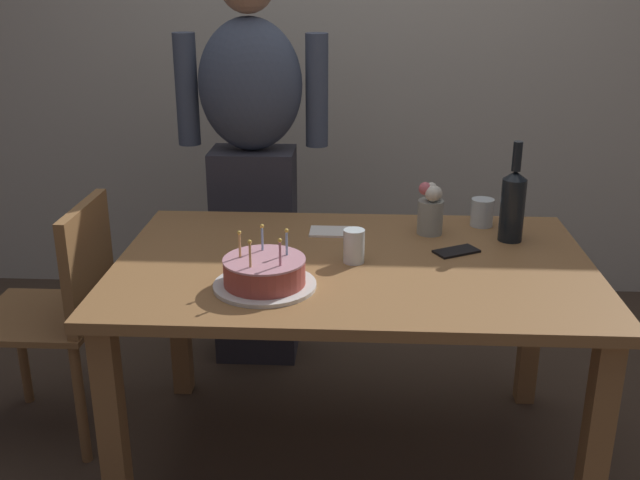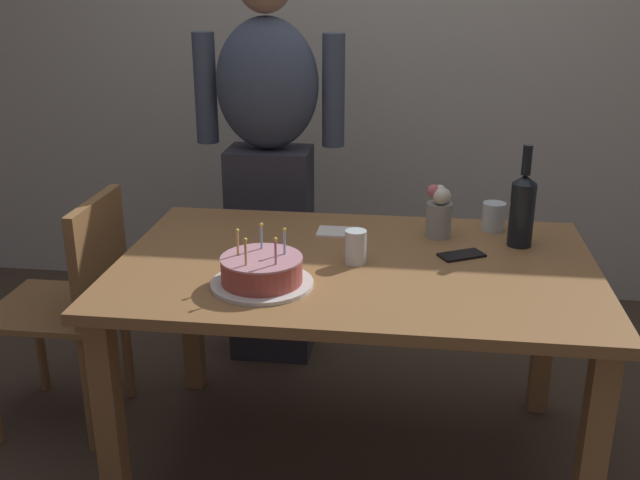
{
  "view_description": "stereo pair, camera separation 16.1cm",
  "coord_description": "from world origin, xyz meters",
  "px_view_note": "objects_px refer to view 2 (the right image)",
  "views": [
    {
      "loc": [
        0.01,
        -2.19,
        1.61
      ],
      "look_at": [
        -0.1,
        -0.09,
        0.84
      ],
      "focal_mm": 41.77,
      "sensor_mm": 36.0,
      "label": 1
    },
    {
      "loc": [
        0.17,
        -2.17,
        1.61
      ],
      "look_at": [
        -0.1,
        -0.09,
        0.84
      ],
      "focal_mm": 41.77,
      "sensor_mm": 36.0,
      "label": 2
    }
  ],
  "objects_px": {
    "flower_vase": "(439,211)",
    "person_man_bearded": "(269,160)",
    "water_glass_near": "(494,216)",
    "wine_bottle": "(522,208)",
    "cell_phone": "(462,255)",
    "dining_chair": "(77,295)",
    "birthday_cake": "(262,272)",
    "napkin_stack": "(338,232)",
    "water_glass_far": "(357,247)"
  },
  "relations": [
    {
      "from": "water_glass_far",
      "to": "person_man_bearded",
      "type": "height_order",
      "value": "person_man_bearded"
    },
    {
      "from": "water_glass_far",
      "to": "person_man_bearded",
      "type": "bearing_deg",
      "value": 119.51
    },
    {
      "from": "flower_vase",
      "to": "water_glass_far",
      "type": "bearing_deg",
      "value": -132.18
    },
    {
      "from": "dining_chair",
      "to": "birthday_cake",
      "type": "bearing_deg",
      "value": 65.83
    },
    {
      "from": "water_glass_far",
      "to": "cell_phone",
      "type": "distance_m",
      "value": 0.35
    },
    {
      "from": "birthday_cake",
      "to": "person_man_bearded",
      "type": "bearing_deg",
      "value": 99.76
    },
    {
      "from": "water_glass_near",
      "to": "water_glass_far",
      "type": "relative_size",
      "value": 0.92
    },
    {
      "from": "person_man_bearded",
      "to": "dining_chair",
      "type": "relative_size",
      "value": 1.9
    },
    {
      "from": "water_glass_far",
      "to": "flower_vase",
      "type": "height_order",
      "value": "flower_vase"
    },
    {
      "from": "water_glass_near",
      "to": "dining_chair",
      "type": "distance_m",
      "value": 1.5
    },
    {
      "from": "birthday_cake",
      "to": "person_man_bearded",
      "type": "height_order",
      "value": "person_man_bearded"
    },
    {
      "from": "wine_bottle",
      "to": "napkin_stack",
      "type": "relative_size",
      "value": 2.43
    },
    {
      "from": "wine_bottle",
      "to": "cell_phone",
      "type": "relative_size",
      "value": 2.37
    },
    {
      "from": "cell_phone",
      "to": "water_glass_near",
      "type": "bearing_deg",
      "value": 37.54
    },
    {
      "from": "cell_phone",
      "to": "dining_chair",
      "type": "xyz_separation_m",
      "value": [
        -1.34,
        0.02,
        -0.23
      ]
    },
    {
      "from": "water_glass_near",
      "to": "cell_phone",
      "type": "relative_size",
      "value": 0.69
    },
    {
      "from": "birthday_cake",
      "to": "napkin_stack",
      "type": "height_order",
      "value": "birthday_cake"
    },
    {
      "from": "flower_vase",
      "to": "dining_chair",
      "type": "bearing_deg",
      "value": -172.93
    },
    {
      "from": "flower_vase",
      "to": "person_man_bearded",
      "type": "relative_size",
      "value": 0.11
    },
    {
      "from": "birthday_cake",
      "to": "water_glass_far",
      "type": "distance_m",
      "value": 0.33
    },
    {
      "from": "water_glass_near",
      "to": "person_man_bearded",
      "type": "distance_m",
      "value": 0.95
    },
    {
      "from": "birthday_cake",
      "to": "flower_vase",
      "type": "relative_size",
      "value": 1.62
    },
    {
      "from": "water_glass_near",
      "to": "wine_bottle",
      "type": "relative_size",
      "value": 0.29
    },
    {
      "from": "person_man_bearded",
      "to": "dining_chair",
      "type": "xyz_separation_m",
      "value": [
        -0.58,
        -0.63,
        -0.36
      ]
    },
    {
      "from": "dining_chair",
      "to": "person_man_bearded",
      "type": "bearing_deg",
      "value": 137.04
    },
    {
      "from": "birthday_cake",
      "to": "napkin_stack",
      "type": "distance_m",
      "value": 0.51
    },
    {
      "from": "water_glass_near",
      "to": "flower_vase",
      "type": "xyz_separation_m",
      "value": [
        -0.19,
        -0.1,
        0.04
      ]
    },
    {
      "from": "birthday_cake",
      "to": "person_man_bearded",
      "type": "xyz_separation_m",
      "value": [
        -0.17,
        0.96,
        0.09
      ]
    },
    {
      "from": "water_glass_far",
      "to": "wine_bottle",
      "type": "bearing_deg",
      "value": 23.69
    },
    {
      "from": "water_glass_far",
      "to": "person_man_bearded",
      "type": "distance_m",
      "value": 0.87
    },
    {
      "from": "water_glass_far",
      "to": "cell_phone",
      "type": "bearing_deg",
      "value": 17.14
    },
    {
      "from": "water_glass_near",
      "to": "napkin_stack",
      "type": "height_order",
      "value": "water_glass_near"
    },
    {
      "from": "wine_bottle",
      "to": "water_glass_near",
      "type": "bearing_deg",
      "value": 116.14
    },
    {
      "from": "napkin_stack",
      "to": "dining_chair",
      "type": "bearing_deg",
      "value": -170.99
    },
    {
      "from": "cell_phone",
      "to": "person_man_bearded",
      "type": "distance_m",
      "value": 1.0
    },
    {
      "from": "water_glass_near",
      "to": "person_man_bearded",
      "type": "bearing_deg",
      "value": 156.9
    },
    {
      "from": "water_glass_near",
      "to": "water_glass_far",
      "type": "xyz_separation_m",
      "value": [
        -0.45,
        -0.38,
        0.0
      ]
    },
    {
      "from": "flower_vase",
      "to": "napkin_stack",
      "type": "bearing_deg",
      "value": -178.14
    },
    {
      "from": "water_glass_far",
      "to": "napkin_stack",
      "type": "xyz_separation_m",
      "value": [
        -0.09,
        0.27,
        -0.05
      ]
    },
    {
      "from": "person_man_bearded",
      "to": "napkin_stack",
      "type": "bearing_deg",
      "value": 124.89
    },
    {
      "from": "birthday_cake",
      "to": "water_glass_far",
      "type": "bearing_deg",
      "value": 38.88
    },
    {
      "from": "flower_vase",
      "to": "person_man_bearded",
      "type": "distance_m",
      "value": 0.83
    },
    {
      "from": "person_man_bearded",
      "to": "flower_vase",
      "type": "bearing_deg",
      "value": 145.47
    },
    {
      "from": "napkin_stack",
      "to": "flower_vase",
      "type": "xyz_separation_m",
      "value": [
        0.35,
        0.01,
        0.09
      ]
    },
    {
      "from": "cell_phone",
      "to": "napkin_stack",
      "type": "distance_m",
      "value": 0.45
    },
    {
      "from": "person_man_bearded",
      "to": "dining_chair",
      "type": "height_order",
      "value": "person_man_bearded"
    },
    {
      "from": "wine_bottle",
      "to": "napkin_stack",
      "type": "distance_m",
      "value": 0.63
    },
    {
      "from": "napkin_stack",
      "to": "flower_vase",
      "type": "relative_size",
      "value": 0.76
    },
    {
      "from": "water_glass_far",
      "to": "dining_chair",
      "type": "xyz_separation_m",
      "value": [
        -1.01,
        0.13,
        -0.28
      ]
    },
    {
      "from": "wine_bottle",
      "to": "dining_chair",
      "type": "distance_m",
      "value": 1.57
    }
  ]
}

